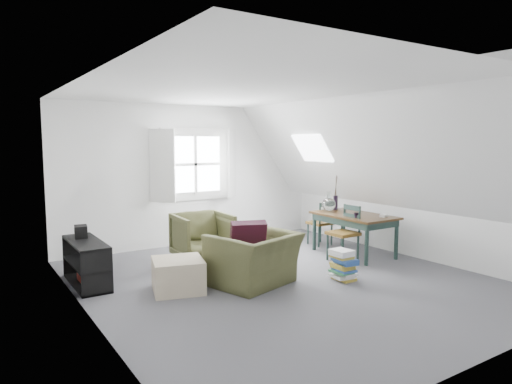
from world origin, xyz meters
TOP-DOWN VIEW (x-y plane):
  - floor at (0.00, 0.00)m, footprint 5.50×5.50m
  - ceiling at (0.00, 0.00)m, footprint 5.50×5.50m
  - wall_back at (0.00, 2.75)m, footprint 5.00×0.00m
  - wall_front at (0.00, -2.75)m, footprint 5.00×0.00m
  - wall_left at (-2.50, 0.00)m, footprint 0.00×5.50m
  - wall_right at (2.50, 0.00)m, footprint 0.00×5.50m
  - slope_left at (-1.55, 0.00)m, footprint 3.19×5.50m
  - slope_right at (1.55, 0.00)m, footprint 3.19×5.50m
  - dormer_window at (0.00, 2.68)m, footprint 1.71×0.35m
  - skylight at (1.55, 1.30)m, footprint 0.35×0.75m
  - armchair_near at (-0.43, 0.08)m, footprint 1.25×1.16m
  - armchair_far at (-0.46, 1.51)m, footprint 0.86×0.88m
  - throw_pillow at (-0.43, 0.23)m, footprint 0.53×0.41m
  - ottoman at (-1.37, 0.38)m, footprint 0.75×0.75m
  - dining_table at (1.81, 0.53)m, footprint 0.81×1.34m
  - demijohn at (1.66, 0.98)m, footprint 0.23×0.23m
  - vase_twigs at (1.91, 1.08)m, footprint 0.08×0.09m
  - cup at (1.56, 0.23)m, footprint 0.11×0.11m
  - paper_box at (2.01, 0.08)m, footprint 0.15×0.12m
  - dining_chair_far at (1.82, 1.35)m, footprint 0.37×0.37m
  - dining_chair_near at (1.40, 0.32)m, footprint 0.41×0.41m
  - media_shelf at (-2.26, 1.25)m, footprint 0.37×1.12m
  - electronics_box at (-2.26, 1.54)m, footprint 0.19×0.24m
  - magazine_stack at (0.67, -0.41)m, footprint 0.31×0.37m

SIDE VIEW (x-z plane):
  - floor at x=0.00m, z-range 0.00..0.00m
  - armchair_near at x=-0.43m, z-range -0.34..0.34m
  - armchair_far at x=-0.46m, z-range -0.38..0.38m
  - ottoman at x=-1.37m, z-range 0.00..0.40m
  - magazine_stack at x=0.67m, z-range 0.00..0.41m
  - media_shelf at x=-2.26m, z-range -0.03..0.55m
  - dining_chair_far at x=1.82m, z-range 0.02..0.81m
  - dining_chair_near at x=1.40m, z-range 0.02..0.89m
  - dining_table at x=1.81m, z-range 0.25..0.92m
  - throw_pillow at x=-0.43m, z-range 0.35..0.83m
  - electronics_box at x=-2.26m, z-range 0.56..0.74m
  - cup at x=1.56m, z-range 0.63..0.71m
  - paper_box at x=2.01m, z-range 0.67..0.71m
  - demijohn at x=1.66m, z-range 0.64..0.97m
  - vase_twigs at x=1.91m, z-range 0.50..1.12m
  - wall_back at x=0.00m, z-range -1.25..3.75m
  - wall_front at x=0.00m, z-range -1.25..3.75m
  - wall_left at x=-2.50m, z-range -1.50..4.00m
  - wall_right at x=2.50m, z-range -1.50..4.00m
  - dormer_window at x=0.00m, z-range 0.80..2.10m
  - skylight at x=1.55m, z-range 1.51..1.98m
  - slope_left at x=-1.55m, z-range -0.47..4.02m
  - slope_right at x=1.55m, z-range -0.47..4.02m
  - ceiling at x=0.00m, z-range 2.50..2.50m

